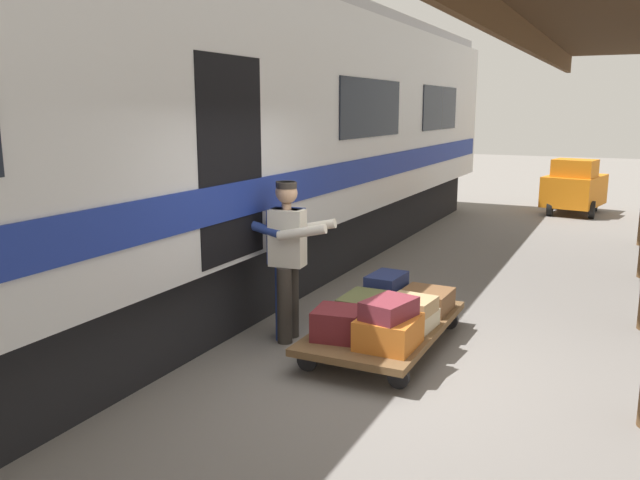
% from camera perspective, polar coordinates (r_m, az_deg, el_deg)
% --- Properties ---
extents(ground_plane, '(60.00, 60.00, 0.00)m').
position_cam_1_polar(ground_plane, '(6.10, 7.45, -12.19)').
color(ground_plane, slate).
extents(train_car, '(3.02, 21.40, 4.00)m').
position_cam_1_polar(train_car, '(7.33, -17.77, 8.01)').
color(train_car, silver).
rests_on(train_car, ground_plane).
extents(luggage_cart, '(1.14, 2.19, 0.27)m').
position_cam_1_polar(luggage_cart, '(6.75, 5.75, -7.65)').
color(luggage_cart, brown).
rests_on(luggage_cart, ground_plane).
extents(suitcase_cream_canvas, '(0.53, 0.52, 0.17)m').
position_cam_1_polar(suitcase_cream_canvas, '(6.64, 7.86, -6.92)').
color(suitcase_cream_canvas, beige).
rests_on(suitcase_cream_canvas, luggage_cart).
extents(suitcase_olive_duffel, '(0.37, 0.59, 0.27)m').
position_cam_1_polar(suitcase_olive_duffel, '(6.79, 3.74, -5.97)').
color(suitcase_olive_duffel, brown).
rests_on(suitcase_olive_duffel, luggage_cart).
extents(suitcase_orange_carryall, '(0.52, 0.59, 0.28)m').
position_cam_1_polar(suitcase_orange_carryall, '(6.08, 6.09, -8.08)').
color(suitcase_orange_carryall, '#CC6B23').
rests_on(suitcase_orange_carryall, luggage_cart).
extents(suitcase_brown_leather, '(0.53, 0.55, 0.23)m').
position_cam_1_polar(suitcase_brown_leather, '(7.18, 9.37, -5.29)').
color(suitcase_brown_leather, brown).
rests_on(suitcase_brown_leather, luggage_cart).
extents(suitcase_slate_roller, '(0.48, 0.49, 0.19)m').
position_cam_1_polar(suitcase_slate_roller, '(7.34, 5.52, -4.96)').
color(suitcase_slate_roller, '#4C515B').
rests_on(suitcase_slate_roller, luggage_cart).
extents(suitcase_maroon_trunk, '(0.51, 0.51, 0.29)m').
position_cam_1_polar(suitcase_maroon_trunk, '(6.25, 1.64, -7.39)').
color(suitcase_maroon_trunk, maroon).
rests_on(suitcase_maroon_trunk, luggage_cart).
extents(suitcase_navy_fabric, '(0.37, 0.53, 0.16)m').
position_cam_1_polar(suitcase_navy_fabric, '(7.31, 5.92, -3.61)').
color(suitcase_navy_fabric, navy).
rests_on(suitcase_navy_fabric, suitcase_slate_roller).
extents(suitcase_tan_vintage, '(0.47, 0.45, 0.15)m').
position_cam_1_polar(suitcase_tan_vintage, '(6.56, 8.09, -5.71)').
color(suitcase_tan_vintage, tan).
rests_on(suitcase_tan_vintage, suitcase_cream_canvas).
extents(suitcase_burgundy_valise, '(0.46, 0.58, 0.17)m').
position_cam_1_polar(suitcase_burgundy_valise, '(6.00, 6.14, -6.05)').
color(suitcase_burgundy_valise, maroon).
rests_on(suitcase_burgundy_valise, suitcase_orange_carryall).
extents(porter_in_overalls, '(0.68, 0.44, 1.70)m').
position_cam_1_polar(porter_in_overalls, '(6.87, -3.14, -1.24)').
color(porter_in_overalls, navy).
rests_on(porter_in_overalls, ground_plane).
extents(porter_by_door, '(0.70, 0.48, 1.70)m').
position_cam_1_polar(porter_by_door, '(6.77, -2.73, -1.43)').
color(porter_by_door, '#332D28').
rests_on(porter_by_door, ground_plane).
extents(baggage_tug, '(1.40, 1.88, 1.30)m').
position_cam_1_polar(baggage_tug, '(16.26, 21.59, 4.36)').
color(baggage_tug, orange).
rests_on(baggage_tug, ground_plane).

